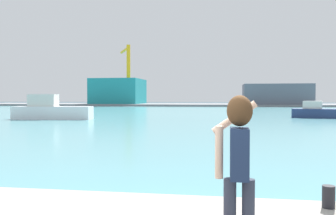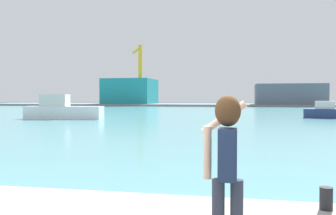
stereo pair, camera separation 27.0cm
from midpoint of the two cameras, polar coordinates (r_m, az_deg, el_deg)
ground_plane at (r=54.18m, az=9.94°, el=-0.80°), size 220.00×220.00×0.00m
harbor_water at (r=56.18m, az=9.98°, el=-0.71°), size 140.00×100.00×0.02m
far_shore_dock at (r=96.15m, az=10.40°, el=0.41°), size 140.00×20.00×0.51m
person_photographer at (r=3.98m, az=11.36°, el=-7.81°), size 0.52×0.55×1.74m
harbor_bollard at (r=6.13m, az=25.27°, el=-13.08°), size 0.19×0.19×0.35m
boat_moored at (r=38.94m, az=-16.44°, el=-0.41°), size 8.25×2.74×2.60m
boat_moored_2 at (r=42.80m, az=24.86°, el=-0.65°), size 6.09×3.93×1.86m
warehouse_left at (r=100.62m, az=-5.98°, el=2.59°), size 13.16×13.45×6.86m
warehouse_right at (r=93.56m, az=19.00°, el=2.03°), size 16.46×9.69×5.07m
port_crane at (r=96.63m, az=-4.55°, el=6.28°), size 5.45×9.85×15.72m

